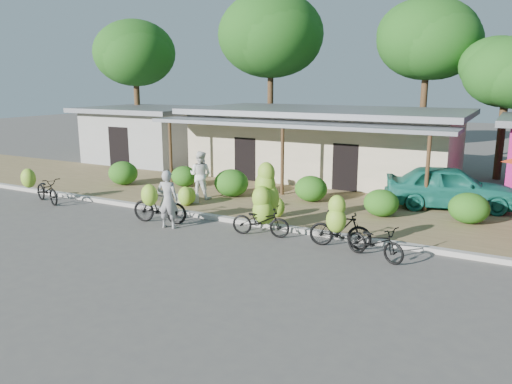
{
  "coord_description": "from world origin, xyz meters",
  "views": [
    {
      "loc": [
        8.41,
        -11.86,
        4.65
      ],
      "look_at": [
        1.13,
        1.75,
        1.2
      ],
      "focal_mm": 35.0,
      "sensor_mm": 36.0,
      "label": 1
    }
  ],
  "objects_px": {
    "bike_far_left": "(44,188)",
    "vendor": "(168,199)",
    "tree_center_right": "(425,37)",
    "bike_right": "(339,226)",
    "bystander": "(200,175)",
    "sack_far": "(155,195)",
    "tree_far_center": "(269,33)",
    "sack_near": "(188,198)",
    "bike_left": "(158,205)",
    "tree_back_left": "(134,52)",
    "tree_near_right": "(504,70)",
    "bike_far_right": "(375,242)",
    "teal_van": "(450,187)",
    "bike_center": "(263,206)"
  },
  "relations": [
    {
      "from": "tree_back_left",
      "to": "bike_far_right",
      "type": "bearing_deg",
      "value": -33.08
    },
    {
      "from": "sack_far",
      "to": "teal_van",
      "type": "bearing_deg",
      "value": 20.69
    },
    {
      "from": "bike_left",
      "to": "sack_far",
      "type": "height_order",
      "value": "bike_left"
    },
    {
      "from": "bike_center",
      "to": "tree_center_right",
      "type": "bearing_deg",
      "value": -16.28
    },
    {
      "from": "bike_center",
      "to": "bike_far_right",
      "type": "height_order",
      "value": "bike_center"
    },
    {
      "from": "bike_right",
      "to": "vendor",
      "type": "distance_m",
      "value": 5.57
    },
    {
      "from": "bike_left",
      "to": "sack_far",
      "type": "xyz_separation_m",
      "value": [
        -2.12,
        2.39,
        -0.39
      ]
    },
    {
      "from": "tree_near_right",
      "to": "bike_far_left",
      "type": "distance_m",
      "value": 20.85
    },
    {
      "from": "tree_center_right",
      "to": "tree_near_right",
      "type": "distance_m",
      "value": 4.81
    },
    {
      "from": "tree_center_right",
      "to": "bike_left",
      "type": "distance_m",
      "value": 17.9
    },
    {
      "from": "tree_center_right",
      "to": "vendor",
      "type": "relative_size",
      "value": 4.7
    },
    {
      "from": "tree_back_left",
      "to": "tree_center_right",
      "type": "distance_m",
      "value": 17.36
    },
    {
      "from": "bystander",
      "to": "sack_far",
      "type": "bearing_deg",
      "value": 22.88
    },
    {
      "from": "bike_far_left",
      "to": "vendor",
      "type": "relative_size",
      "value": 1.07
    },
    {
      "from": "bike_far_left",
      "to": "sack_near",
      "type": "bearing_deg",
      "value": -47.08
    },
    {
      "from": "tree_back_left",
      "to": "bystander",
      "type": "bearing_deg",
      "value": -39.3
    },
    {
      "from": "tree_far_center",
      "to": "teal_van",
      "type": "height_order",
      "value": "tree_far_center"
    },
    {
      "from": "bystander",
      "to": "teal_van",
      "type": "distance_m",
      "value": 9.31
    },
    {
      "from": "tree_far_center",
      "to": "bystander",
      "type": "xyz_separation_m",
      "value": [
        3.16,
        -12.14,
        -6.37
      ]
    },
    {
      "from": "tree_far_center",
      "to": "bike_left",
      "type": "xyz_separation_m",
      "value": [
        3.71,
        -15.42,
        -6.78
      ]
    },
    {
      "from": "bike_far_right",
      "to": "tree_center_right",
      "type": "bearing_deg",
      "value": 27.06
    },
    {
      "from": "bike_right",
      "to": "bystander",
      "type": "bearing_deg",
      "value": 58.5
    },
    {
      "from": "sack_near",
      "to": "bystander",
      "type": "relative_size",
      "value": 0.45
    },
    {
      "from": "tree_far_center",
      "to": "bike_far_right",
      "type": "xyz_separation_m",
      "value": [
        10.93,
        -15.33,
        -6.96
      ]
    },
    {
      "from": "sack_near",
      "to": "vendor",
      "type": "relative_size",
      "value": 0.45
    },
    {
      "from": "tree_far_center",
      "to": "vendor",
      "type": "distance_m",
      "value": 17.48
    },
    {
      "from": "sack_far",
      "to": "teal_van",
      "type": "distance_m",
      "value": 11.11
    },
    {
      "from": "bike_far_right",
      "to": "sack_near",
      "type": "relative_size",
      "value": 2.21
    },
    {
      "from": "tree_near_right",
      "to": "bike_left",
      "type": "xyz_separation_m",
      "value": [
        -9.29,
        -13.92,
        -4.48
      ]
    },
    {
      "from": "tree_near_right",
      "to": "bike_left",
      "type": "relative_size",
      "value": 3.37
    },
    {
      "from": "bike_far_left",
      "to": "vendor",
      "type": "distance_m",
      "value": 6.33
    },
    {
      "from": "tree_center_right",
      "to": "bike_right",
      "type": "xyz_separation_m",
      "value": [
        0.83,
        -15.56,
        -6.21
      ]
    },
    {
      "from": "bike_center",
      "to": "bystander",
      "type": "height_order",
      "value": "bike_center"
    },
    {
      "from": "tree_center_right",
      "to": "bike_far_left",
      "type": "height_order",
      "value": "tree_center_right"
    },
    {
      "from": "tree_far_center",
      "to": "sack_near",
      "type": "height_order",
      "value": "tree_far_center"
    },
    {
      "from": "tree_back_left",
      "to": "bike_left",
      "type": "bearing_deg",
      "value": -46.67
    },
    {
      "from": "tree_far_center",
      "to": "bike_right",
      "type": "distance_m",
      "value": 19.21
    },
    {
      "from": "tree_back_left",
      "to": "tree_near_right",
      "type": "xyz_separation_m",
      "value": [
        21.0,
        1.5,
        -1.31
      ]
    },
    {
      "from": "tree_far_center",
      "to": "tree_center_right",
      "type": "bearing_deg",
      "value": 3.18
    },
    {
      "from": "tree_far_center",
      "to": "sack_near",
      "type": "bearing_deg",
      "value": -76.56
    },
    {
      "from": "bike_right",
      "to": "tree_far_center",
      "type": "bearing_deg",
      "value": 25.28
    },
    {
      "from": "tree_near_right",
      "to": "bike_right",
      "type": "relative_size",
      "value": 3.67
    },
    {
      "from": "tree_center_right",
      "to": "bike_left",
      "type": "relative_size",
      "value": 4.47
    },
    {
      "from": "bike_right",
      "to": "sack_far",
      "type": "distance_m",
      "value": 8.5
    },
    {
      "from": "bike_right",
      "to": "sack_far",
      "type": "height_order",
      "value": "bike_right"
    },
    {
      "from": "tree_far_center",
      "to": "sack_far",
      "type": "relative_size",
      "value": 13.14
    },
    {
      "from": "bike_far_left",
      "to": "bike_center",
      "type": "height_order",
      "value": "bike_center"
    },
    {
      "from": "sack_near",
      "to": "tree_near_right",
      "type": "bearing_deg",
      "value": 49.05
    },
    {
      "from": "tree_back_left",
      "to": "tree_near_right",
      "type": "height_order",
      "value": "tree_back_left"
    },
    {
      "from": "bystander",
      "to": "bike_far_left",
      "type": "bearing_deg",
      "value": 24.22
    }
  ]
}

